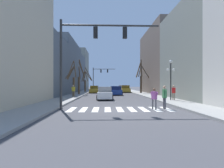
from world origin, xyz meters
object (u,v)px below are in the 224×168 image
at_px(car_parked_right_near, 116,91).
at_px(pedestrian_near_right_corner, 164,95).
at_px(pedestrian_on_left_sidewalk, 154,97).
at_px(street_tree_right_mid, 73,80).
at_px(traffic_signal_far, 99,74).
at_px(car_at_intersection, 122,88).
at_px(street_lamp_right_corner, 171,72).
at_px(street_tree_left_near, 86,80).
at_px(car_driving_toward_lane, 105,93).
at_px(street_tree_left_mid, 80,79).
at_px(street_tree_left_far, 141,77).
at_px(car_parked_right_far, 94,90).
at_px(pedestrian_waiting_at_curb, 73,90).
at_px(traffic_signal_near, 89,44).
at_px(pedestrian_crossing_street, 174,91).
at_px(car_parked_right_mid, 125,89).

relative_size(car_parked_right_near, pedestrian_near_right_corner, 2.41).
height_order(pedestrian_on_left_sidewalk, pedestrian_near_right_corner, pedestrian_near_right_corner).
height_order(pedestrian_on_left_sidewalk, street_tree_right_mid, street_tree_right_mid).
height_order(traffic_signal_far, street_tree_right_mid, traffic_signal_far).
xyz_separation_m(traffic_signal_far, car_at_intersection, (6.14, -0.47, -3.84)).
bearing_deg(street_lamp_right_corner, street_tree_right_mid, 150.09).
bearing_deg(street_tree_left_near, pedestrian_on_left_sidewalk, -73.46).
bearing_deg(car_driving_toward_lane, pedestrian_on_left_sidewalk, 22.38).
height_order(street_tree_right_mid, street_tree_left_mid, street_tree_left_mid).
xyz_separation_m(pedestrian_near_right_corner, street_tree_left_far, (2.56, 21.64, 2.38)).
bearing_deg(car_parked_right_near, traffic_signal_far, 11.56).
distance_m(car_parked_right_far, street_tree_left_mid, 7.29).
distance_m(car_at_intersection, pedestrian_on_left_sidewalk, 33.99).
relative_size(pedestrian_waiting_at_curb, street_tree_left_far, 0.24).
relative_size(traffic_signal_near, pedestrian_crossing_street, 4.63).
bearing_deg(car_parked_right_far, street_tree_left_near, 38.90).
xyz_separation_m(pedestrian_on_left_sidewalk, street_tree_left_far, (3.41, 21.85, 2.48)).
bearing_deg(street_tree_left_far, car_parked_right_mid, 116.71).
bearing_deg(street_tree_left_near, car_parked_right_near, -57.92).
height_order(car_parked_right_mid, street_tree_left_mid, street_tree_left_mid).
distance_m(car_parked_right_near, pedestrian_crossing_street, 12.89).
bearing_deg(car_driving_toward_lane, street_tree_right_mid, -129.65).
bearing_deg(street_tree_left_near, pedestrian_waiting_at_curb, -89.26).
xyz_separation_m(car_at_intersection, street_tree_left_far, (2.56, -12.13, 2.65)).
relative_size(street_lamp_right_corner, car_parked_right_far, 1.01).
xyz_separation_m(car_at_intersection, pedestrian_crossing_street, (3.04, -27.86, 0.32)).
xyz_separation_m(car_parked_right_near, car_parked_right_mid, (2.70, 9.30, 0.04)).
bearing_deg(pedestrian_near_right_corner, street_tree_right_mid, 36.93).
distance_m(traffic_signal_near, pedestrian_waiting_at_curb, 12.05).
height_order(car_at_intersection, car_parked_right_mid, car_parked_right_mid).
bearing_deg(pedestrian_crossing_street, pedestrian_on_left_sidewalk, 134.10).
distance_m(street_lamp_right_corner, car_driving_toward_lane, 8.25).
xyz_separation_m(car_at_intersection, pedestrian_near_right_corner, (-0.01, -33.77, 0.27)).
relative_size(traffic_signal_far, pedestrian_crossing_street, 3.99).
xyz_separation_m(traffic_signal_near, pedestrian_crossing_street, (8.74, 5.88, -3.80)).
bearing_deg(traffic_signal_far, street_tree_right_mid, -98.48).
height_order(street_lamp_right_corner, street_tree_left_mid, street_tree_left_mid).
distance_m(car_parked_right_near, pedestrian_on_left_sidewalk, 17.74).
bearing_deg(street_tree_left_near, street_tree_left_mid, -89.74).
height_order(street_lamp_right_corner, street_tree_left_near, street_tree_left_near).
xyz_separation_m(street_lamp_right_corner, pedestrian_on_left_sidewalk, (-3.55, -6.06, -2.32)).
height_order(street_lamp_right_corner, car_parked_right_mid, street_lamp_right_corner).
height_order(traffic_signal_near, pedestrian_near_right_corner, traffic_signal_near).
relative_size(traffic_signal_near, pedestrian_near_right_corner, 4.20).
height_order(car_parked_right_mid, pedestrian_on_left_sidewalk, car_parked_right_mid).
bearing_deg(car_at_intersection, car_parked_right_mid, 179.94).
xyz_separation_m(traffic_signal_far, pedestrian_near_right_corner, (6.14, -34.24, -3.57)).
bearing_deg(car_at_intersection, pedestrian_crossing_street, -173.77).
xyz_separation_m(traffic_signal_far, street_tree_left_far, (8.70, -12.59, -1.19)).
bearing_deg(car_at_intersection, street_tree_left_near, 123.62).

